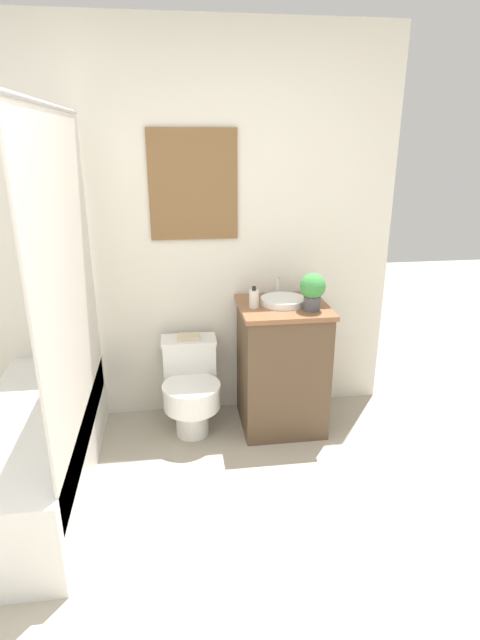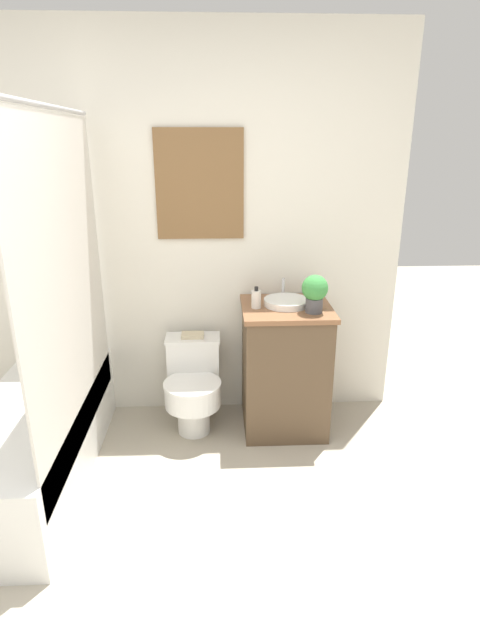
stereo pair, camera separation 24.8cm
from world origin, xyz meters
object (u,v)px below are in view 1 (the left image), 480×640
toilet (191,385)px  book_on_tank (188,337)px  sink (283,301)px  potted_plant (313,290)px  soap_bottle (254,299)px

toilet → book_on_tank: 0.32m
sink → book_on_tank: sink is taller
book_on_tank → sink: bearing=-11.0°
potted_plant → toilet: bearing=169.8°
potted_plant → book_on_tank: bearing=160.5°
toilet → potted_plant: size_ratio=2.59×
sink → book_on_tank: (-0.60, 0.12, -0.26)m
sink → potted_plant: (0.15, -0.15, 0.11)m
toilet → sink: (0.60, 0.01, 0.55)m
potted_plant → book_on_tank: potted_plant is taller
toilet → book_on_tank: (0.00, 0.13, 0.29)m
potted_plant → sink: bearing=135.0°
soap_bottle → toilet: bearing=175.4°
toilet → soap_bottle: 0.71m
toilet → soap_bottle: bearing=-4.6°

